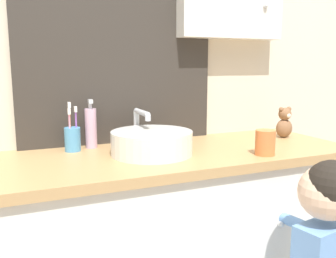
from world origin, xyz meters
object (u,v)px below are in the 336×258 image
object	(u,v)px
sink_basin	(152,142)
toothbrush_holder	(72,138)
soap_dispenser	(91,128)
teddy_bear	(284,123)
drinking_cup	(265,143)

from	to	relation	value
sink_basin	toothbrush_holder	size ratio (longest dim) A/B	1.85
soap_dispenser	teddy_bear	world-z (taller)	soap_dispenser
drinking_cup	soap_dispenser	bearing A→B (deg)	146.61
soap_dispenser	drinking_cup	bearing A→B (deg)	-33.39
toothbrush_holder	drinking_cup	xyz separation A→B (m)	(0.65, -0.35, -0.01)
sink_basin	soap_dispenser	size ratio (longest dim) A/B	1.80
sink_basin	teddy_bear	bearing A→B (deg)	5.15
toothbrush_holder	sink_basin	bearing A→B (deg)	-31.93
sink_basin	toothbrush_holder	distance (m)	0.31
toothbrush_holder	soap_dispenser	xyz separation A→B (m)	(0.08, 0.03, 0.03)
toothbrush_holder	teddy_bear	bearing A→B (deg)	-6.34
toothbrush_holder	drinking_cup	distance (m)	0.73
sink_basin	teddy_bear	xyz separation A→B (m)	(0.67, 0.06, 0.02)
teddy_bear	drinking_cup	xyz separation A→B (m)	(-0.29, -0.24, -0.02)
toothbrush_holder	soap_dispenser	size ratio (longest dim) A/B	0.97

